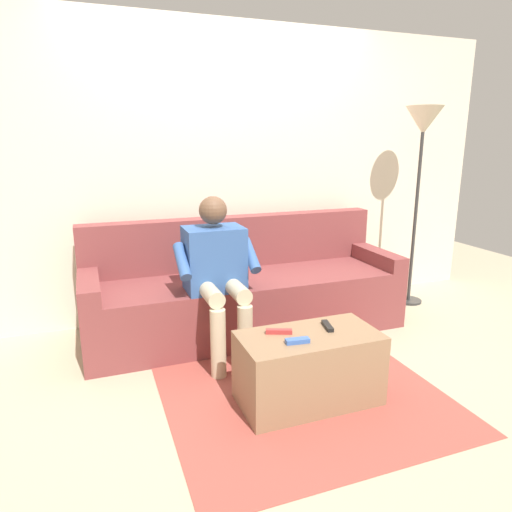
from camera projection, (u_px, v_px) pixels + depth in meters
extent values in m
plane|color=tan|center=(280.00, 369.00, 3.04)|extent=(8.00, 8.00, 0.00)
cube|color=beige|center=(225.00, 173.00, 3.85)|extent=(5.05, 0.06, 2.41)
cube|color=brown|center=(250.00, 307.00, 3.53)|extent=(2.16, 0.61, 0.46)
cube|color=brown|center=(234.00, 268.00, 3.83)|extent=(2.45, 0.16, 0.87)
cube|color=brown|center=(377.00, 283.00, 3.91)|extent=(0.14, 0.61, 0.58)
cube|color=brown|center=(92.00, 319.00, 3.13)|extent=(0.14, 0.61, 0.58)
cube|color=#8C6B4C|center=(309.00, 368.00, 2.63)|extent=(0.80, 0.41, 0.42)
cube|color=#335693|center=(214.00, 259.00, 3.16)|extent=(0.40, 0.29, 0.45)
sphere|color=brown|center=(213.00, 210.00, 3.08)|extent=(0.19, 0.19, 0.19)
cylinder|color=#C6B793|center=(235.00, 289.00, 3.06)|extent=(0.11, 0.39, 0.11)
cylinder|color=#C6B793|center=(209.00, 292.00, 3.00)|extent=(0.11, 0.39, 0.11)
cylinder|color=#C6B793|center=(245.00, 339.00, 2.96)|extent=(0.10, 0.10, 0.46)
cylinder|color=#C6B793|center=(218.00, 344.00, 2.89)|extent=(0.10, 0.10, 0.46)
cylinder|color=#335693|center=(250.00, 255.00, 3.17)|extent=(0.08, 0.27, 0.22)
cylinder|color=#335693|center=(182.00, 261.00, 3.01)|extent=(0.08, 0.27, 0.22)
cube|color=black|center=(327.00, 326.00, 2.67)|extent=(0.06, 0.15, 0.02)
cube|color=#B73333|center=(279.00, 331.00, 2.58)|extent=(0.15, 0.08, 0.03)
cube|color=#3860B7|center=(297.00, 341.00, 2.46)|extent=(0.14, 0.06, 0.03)
cube|color=#9E473D|center=(297.00, 387.00, 2.81)|extent=(1.61, 1.64, 0.01)
cylinder|color=#2D2D2D|center=(408.00, 300.00, 4.31)|extent=(0.24, 0.24, 0.02)
cylinder|color=#333333|center=(415.00, 217.00, 4.11)|extent=(0.03, 0.03, 1.62)
cone|color=beige|center=(424.00, 120.00, 3.90)|extent=(0.32, 0.32, 0.24)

